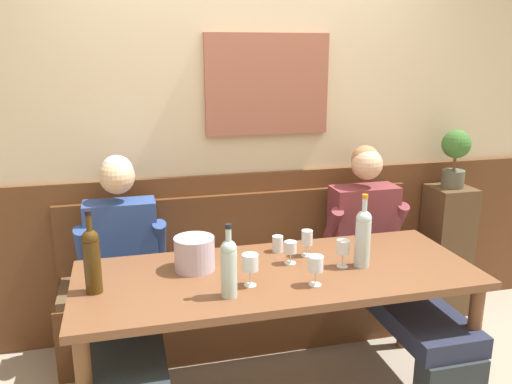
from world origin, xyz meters
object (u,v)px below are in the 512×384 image
object	(u,v)px
wine_bottle_amber_mid	(363,236)
water_tumbler_center	(278,244)
wall_bench	(247,299)
wine_glass_center_front	(250,264)
wine_bottle_green_tall	(229,266)
ice_bucket	(194,253)
wine_glass_right_end	(307,239)
wine_glass_mid_right	(343,248)
wine_glass_center_rear	(290,248)
potted_plant	(455,154)
wine_glass_near_bucket	(316,264)
dining_table	(277,287)
person_center_right_seat	(388,263)
person_center_left_seat	(124,290)
wine_bottle_clear_water	(92,259)

from	to	relation	value
wine_bottle_amber_mid	water_tumbler_center	distance (m)	0.49
wall_bench	wine_glass_center_front	distance (m)	1.00
wine_bottle_green_tall	wine_glass_center_front	bearing A→B (deg)	35.78
ice_bucket	wine_bottle_amber_mid	bearing A→B (deg)	-11.74
wine_bottle_amber_mid	wine_glass_right_end	xyz separation A→B (m)	(-0.23, 0.20, -0.07)
wine_glass_mid_right	wine_glass_center_rear	distance (m)	0.27
water_tumbler_center	potted_plant	xyz separation A→B (m)	(1.38, 0.44, 0.36)
wine_glass_mid_right	potted_plant	world-z (taller)	potted_plant
wine_glass_near_bucket	wine_glass_center_front	distance (m)	0.31
wine_bottle_amber_mid	wine_glass_center_front	distance (m)	0.62
dining_table	wine_glass_right_end	world-z (taller)	wine_glass_right_end
person_center_right_seat	water_tumbler_center	xyz separation A→B (m)	(-0.70, -0.04, 0.20)
dining_table	wine_glass_right_end	bearing A→B (deg)	37.08
wine_glass_mid_right	wine_glass_center_front	bearing A→B (deg)	-168.76
person_center_left_seat	ice_bucket	distance (m)	0.46
wine_glass_center_front	water_tumbler_center	distance (m)	0.47
wine_bottle_amber_mid	wine_bottle_green_tall	bearing A→B (deg)	-166.91
person_center_left_seat	wine_glass_near_bucket	distance (m)	1.05
wine_glass_right_end	wine_glass_center_rear	xyz separation A→B (m)	(-0.12, -0.08, -0.01)
wine_bottle_amber_mid	wine_bottle_clear_water	size ratio (longest dim) A/B	0.98
dining_table	person_center_left_seat	xyz separation A→B (m)	(-0.76, 0.30, -0.06)
wall_bench	person_center_right_seat	xyz separation A→B (m)	(0.78, -0.37, 0.32)
wine_bottle_green_tall	wine_glass_mid_right	xyz separation A→B (m)	(0.63, 0.19, -0.05)
dining_table	wine_bottle_green_tall	xyz separation A→B (m)	(-0.29, -0.21, 0.24)
wine_bottle_amber_mid	wine_glass_mid_right	bearing A→B (deg)	170.03
ice_bucket	water_tumbler_center	xyz separation A→B (m)	(0.48, 0.13, -0.04)
dining_table	wine_bottle_amber_mid	distance (m)	0.51
person_center_right_seat	ice_bucket	world-z (taller)	person_center_right_seat
wall_bench	wine_glass_near_bucket	xyz separation A→B (m)	(0.13, -0.87, 0.58)
wine_bottle_amber_mid	wine_glass_right_end	world-z (taller)	wine_bottle_amber_mid
ice_bucket	dining_table	bearing A→B (deg)	-17.99
person_center_left_seat	wine_glass_mid_right	xyz separation A→B (m)	(1.10, -0.32, 0.25)
person_center_left_seat	wine_glass_center_front	world-z (taller)	person_center_left_seat
wine_glass_center_rear	potted_plant	distance (m)	1.53
wine_bottle_green_tall	wine_glass_center_front	distance (m)	0.15
wine_bottle_amber_mid	wine_bottle_clear_water	distance (m)	1.33
wine_bottle_clear_water	wine_glass_mid_right	distance (m)	1.23
wine_glass_near_bucket	wine_glass_center_rear	distance (m)	0.28
potted_plant	wall_bench	bearing A→B (deg)	-178.64
ice_bucket	wine_glass_near_bucket	world-z (taller)	ice_bucket
person_center_left_seat	ice_bucket	xyz separation A→B (m)	(0.36, -0.17, 0.24)
wine_bottle_green_tall	water_tumbler_center	xyz separation A→B (m)	(0.37, 0.48, -0.10)
person_center_right_seat	wine_glass_center_front	size ratio (longest dim) A/B	7.90
wine_bottle_clear_water	water_tumbler_center	distance (m)	1.01
dining_table	person_center_right_seat	world-z (taller)	person_center_right_seat
wine_bottle_amber_mid	person_center_right_seat	bearing A→B (deg)	44.89
wall_bench	wine_glass_center_rear	bearing A→B (deg)	-81.00
wine_glass_mid_right	wine_glass_near_bucket	world-z (taller)	wine_glass_near_bucket
person_center_right_seat	ice_bucket	bearing A→B (deg)	-172.01
wine_bottle_clear_water	wine_glass_center_front	distance (m)	0.72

